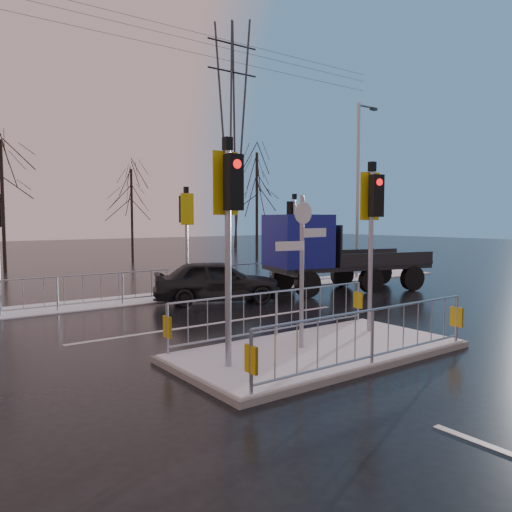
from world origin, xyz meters
TOP-DOWN VIEW (x-y plane):
  - ground at (0.00, 0.00)m, footprint 120.00×120.00m
  - snow_verge at (0.00, 8.60)m, footprint 30.00×2.00m
  - lane_markings at (0.00, -0.33)m, footprint 8.00×11.38m
  - traffic_island at (-0.01, 0.01)m, footprint 6.00×3.04m
  - far_kerb_fixtures at (0.29, 8.09)m, footprint 18.00×0.65m
  - car_far_lane at (1.69, 6.59)m, footprint 4.48×3.24m
  - flatbed_truck at (5.97, 6.30)m, footprint 6.62×3.74m
  - tree_far_a at (-2.00, 22.00)m, footprint 3.75×3.75m
  - tree_far_b at (6.00, 24.00)m, footprint 3.25×3.25m
  - tree_far_c at (14.00, 21.00)m, footprint 4.00×4.00m
  - street_lamp_right at (10.57, 8.50)m, footprint 1.25×0.18m
  - pylon_wires at (16.88, 30.00)m, footprint 70.00×2.38m

SIDE VIEW (x-z plane):
  - ground at x=0.00m, z-range 0.00..0.00m
  - lane_markings at x=0.00m, z-range 0.00..0.01m
  - snow_verge at x=0.00m, z-range 0.00..0.04m
  - traffic_island at x=-0.01m, z-range -1.68..2.47m
  - car_far_lane at x=1.69m, z-range 0.00..1.42m
  - far_kerb_fixtures at x=0.29m, z-range -0.90..2.93m
  - flatbed_truck at x=5.97m, z-range 0.09..2.99m
  - tree_far_b at x=6.00m, z-range 1.11..7.25m
  - street_lamp_right at x=10.57m, z-range 0.39..8.39m
  - tree_far_a at x=-2.00m, z-range 1.28..8.36m
  - tree_far_c at x=14.00m, z-range 1.37..8.92m
  - pylon_wires at x=16.88m, z-range 1.05..21.02m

